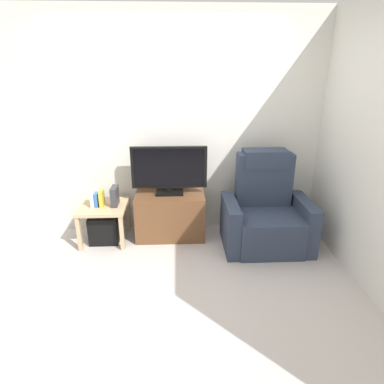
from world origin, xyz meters
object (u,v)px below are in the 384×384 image
at_px(book_leftmost, 93,199).
at_px(book_middle, 97,200).
at_px(side_table, 103,211).
at_px(subwoofer_box, 105,227).
at_px(tv_stand, 170,215).
at_px(recliner_armchair, 266,214).
at_px(book_rightmost, 102,198).
at_px(television, 169,169).
at_px(game_console, 115,196).

distance_m(book_leftmost, book_middle, 0.04).
xyz_separation_m(side_table, book_leftmost, (-0.10, -0.02, 0.16)).
distance_m(side_table, subwoofer_box, 0.21).
bearing_deg(tv_stand, recliner_armchair, -11.88).
bearing_deg(side_table, book_rightmost, -89.88).
height_order(tv_stand, book_middle, book_middle).
bearing_deg(recliner_armchair, television, 169.22).
relative_size(tv_stand, book_leftmost, 4.40).
relative_size(subwoofer_box, book_middle, 2.08).
bearing_deg(game_console, side_table, -176.05).
distance_m(book_leftmost, game_console, 0.25).
bearing_deg(tv_stand, game_console, -173.76).
bearing_deg(recliner_armchair, subwoofer_box, 177.39).
bearing_deg(subwoofer_box, side_table, 116.57).
height_order(tv_stand, book_rightmost, book_rightmost).
xyz_separation_m(recliner_armchair, book_rightmost, (-1.89, 0.13, 0.18)).
distance_m(subwoofer_box, book_leftmost, 0.39).
distance_m(subwoofer_box, book_middle, 0.37).
height_order(subwoofer_box, book_middle, book_middle).
height_order(television, recliner_armchair, television).
relative_size(tv_stand, game_console, 3.70).
bearing_deg(book_middle, game_console, 8.41).
relative_size(tv_stand, side_table, 1.52).
xyz_separation_m(tv_stand, recliner_armchair, (1.11, -0.23, 0.10)).
distance_m(side_table, book_middle, 0.16).
height_order(tv_stand, book_leftmost, book_leftmost).
relative_size(book_middle, game_console, 0.73).
relative_size(book_leftmost, game_console, 0.84).
relative_size(side_table, subwoofer_box, 1.61).
xyz_separation_m(tv_stand, book_leftmost, (-0.88, -0.10, 0.27)).
distance_m(recliner_armchair, book_rightmost, 1.90).
distance_m(television, book_middle, 0.91).
xyz_separation_m(book_leftmost, book_middle, (0.04, 0.00, -0.01)).
relative_size(tv_stand, book_middle, 5.09).
bearing_deg(recliner_armchair, book_middle, 178.11).
bearing_deg(book_leftmost, recliner_armchair, -3.84).
height_order(side_table, game_console, game_console).
relative_size(television, subwoofer_box, 2.63).
height_order(tv_stand, game_console, game_console).
bearing_deg(subwoofer_box, tv_stand, 5.82).
relative_size(subwoofer_box, book_rightmost, 1.76).
bearing_deg(subwoofer_box, book_rightmost, -89.88).
height_order(book_leftmost, book_middle, book_leftmost).
xyz_separation_m(book_leftmost, book_rightmost, (0.10, 0.00, 0.00)).
distance_m(television, side_table, 0.92).
bearing_deg(subwoofer_box, game_console, 3.95).
height_order(book_middle, game_console, game_console).
height_order(television, book_leftmost, television).
relative_size(book_leftmost, book_middle, 1.16).
bearing_deg(recliner_armchair, book_leftmost, 178.20).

